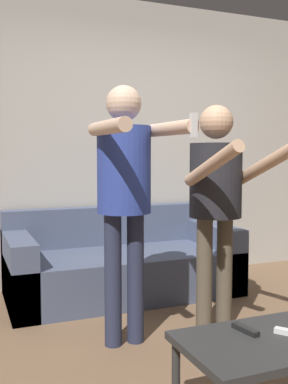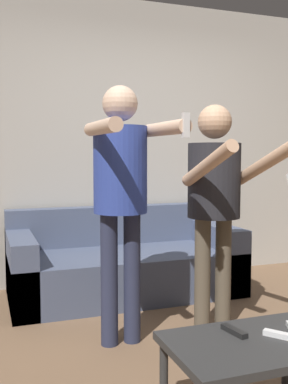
{
  "view_description": "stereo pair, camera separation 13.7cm",
  "coord_description": "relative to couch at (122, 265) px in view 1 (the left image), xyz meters",
  "views": [
    {
      "loc": [
        -1.51,
        -2.23,
        1.21
      ],
      "look_at": [
        -0.24,
        0.92,
        0.94
      ],
      "focal_mm": 42.0,
      "sensor_mm": 36.0,
      "label": 1
    },
    {
      "loc": [
        -1.38,
        -2.28,
        1.21
      ],
      "look_at": [
        -0.24,
        0.92,
        0.94
      ],
      "focal_mm": 42.0,
      "sensor_mm": 36.0,
      "label": 2
    }
  ],
  "objects": [
    {
      "name": "person_standing_right",
      "position": [
        0.33,
        -1.04,
        0.73
      ],
      "size": [
        0.48,
        0.78,
        1.56
      ],
      "color": "brown",
      "rests_on": "ground_plane"
    },
    {
      "name": "remote_far",
      "position": [
        -0.08,
        -1.99,
        0.16
      ],
      "size": [
        0.06,
        0.15,
        0.02
      ],
      "color": "black",
      "rests_on": "coffee_table"
    },
    {
      "name": "coffee_table",
      "position": [
        -0.05,
        -2.09,
        0.1
      ],
      "size": [
        0.76,
        0.5,
        0.4
      ],
      "color": "#2D2D2D",
      "rests_on": "ground_plane"
    },
    {
      "name": "person_standing_left",
      "position": [
        -0.33,
        -1.03,
        0.79
      ],
      "size": [
        0.46,
        0.74,
        1.65
      ],
      "color": "#282D47",
      "rests_on": "ground_plane"
    },
    {
      "name": "ground_plane",
      "position": [
        0.24,
        -1.45,
        -0.25
      ],
      "size": [
        14.0,
        14.0,
        0.0
      ],
      "primitive_type": "plane",
      "color": "brown"
    },
    {
      "name": "wall_back",
      "position": [
        0.24,
        0.48,
        1.1
      ],
      "size": [
        6.4,
        0.06,
        2.7
      ],
      "color": "#B7B2A8",
      "rests_on": "ground_plane"
    },
    {
      "name": "couch",
      "position": [
        0.0,
        0.0,
        0.0
      ],
      "size": [
        1.96,
        0.91,
        0.74
      ],
      "color": "#4C5670",
      "rests_on": "ground_plane"
    }
  ]
}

